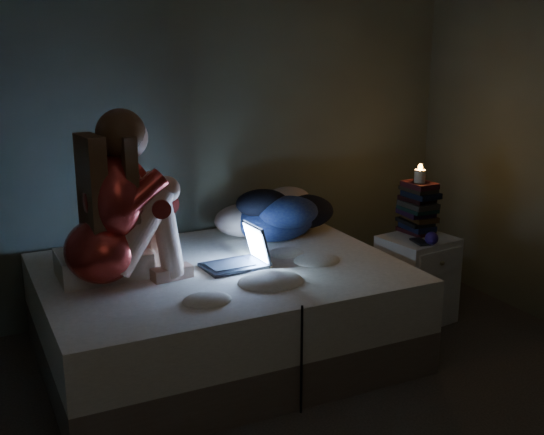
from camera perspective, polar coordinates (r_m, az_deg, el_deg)
wall_back at (r=4.37m, az=-5.91°, el=9.08°), size 3.60×0.02×2.60m
bed at (r=3.81m, az=-4.32°, el=-7.91°), size 1.92×1.44×0.53m
pillow at (r=3.67m, az=-14.08°, el=-3.77°), size 0.46×0.33×0.13m
woman at (r=3.40m, az=-14.55°, el=1.38°), size 0.59×0.43×0.89m
laptop at (r=3.66m, az=-3.29°, el=-2.48°), size 0.35×0.26×0.24m
clothes_pile at (r=4.21m, az=0.16°, el=0.53°), size 0.60×0.51×0.33m
nightstand at (r=4.35m, az=12.11°, el=-5.11°), size 0.45×0.42×0.55m
book_stack at (r=4.33m, az=12.26°, el=0.81°), size 0.19×0.25×0.33m
candle at (r=4.28m, az=12.41°, el=3.45°), size 0.07×0.07×0.08m
phone at (r=4.16m, az=12.21°, el=-2.01°), size 0.11×0.15×0.01m
blue_orb at (r=4.12m, az=13.09°, el=-1.74°), size 0.08×0.08×0.08m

